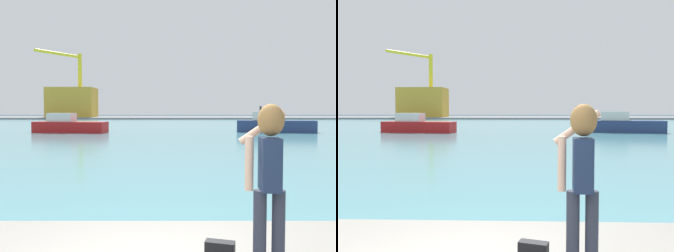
% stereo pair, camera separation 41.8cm
% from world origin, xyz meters
% --- Properties ---
extents(ground_plane, '(220.00, 220.00, 0.00)m').
position_xyz_m(ground_plane, '(0.00, 50.00, 0.00)').
color(ground_plane, '#334751').
extents(harbor_water, '(140.00, 100.00, 0.02)m').
position_xyz_m(harbor_water, '(0.00, 52.00, 0.01)').
color(harbor_water, '#599EA8').
rests_on(harbor_water, ground_plane).
extents(far_shore_dock, '(140.00, 20.00, 0.40)m').
position_xyz_m(far_shore_dock, '(0.00, 92.00, 0.20)').
color(far_shore_dock, gray).
rests_on(far_shore_dock, ground_plane).
extents(person_photographer, '(0.53, 0.56, 1.74)m').
position_xyz_m(person_photographer, '(1.13, 0.41, 1.68)').
color(person_photographer, '#2D3342').
rests_on(person_photographer, quay_promenade).
extents(handbag, '(0.35, 0.23, 0.24)m').
position_xyz_m(handbag, '(0.63, 0.48, 0.73)').
color(handbag, black).
rests_on(handbag, quay_promenade).
extents(boat_moored, '(7.51, 3.26, 1.93)m').
position_xyz_m(boat_moored, '(-9.79, 32.85, 0.73)').
color(boat_moored, '#B21919').
rests_on(boat_moored, harbor_water).
extents(boat_moored_2, '(7.90, 3.94, 2.09)m').
position_xyz_m(boat_moored_2, '(10.82, 33.58, 0.79)').
color(boat_moored_2, navy).
rests_on(boat_moored_2, harbor_water).
extents(warehouse_left, '(11.72, 8.70, 7.50)m').
position_xyz_m(warehouse_left, '(-24.56, 90.88, 4.15)').
color(warehouse_left, gold).
rests_on(warehouse_left, far_shore_dock).
extents(port_crane, '(8.17, 11.76, 16.01)m').
position_xyz_m(port_crane, '(-23.33, 88.21, 10.49)').
color(port_crane, yellow).
rests_on(port_crane, far_shore_dock).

